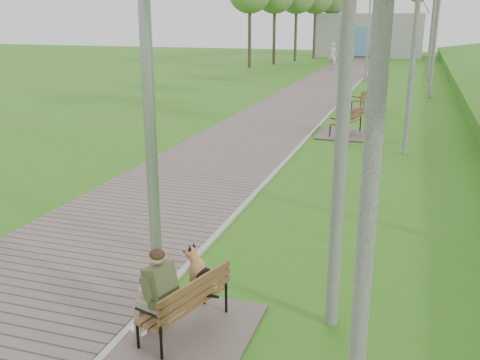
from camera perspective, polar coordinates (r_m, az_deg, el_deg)
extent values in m
cube|color=#695A55|center=(25.87, 7.07, 8.71)|extent=(3.50, 67.00, 0.04)
cube|color=#999993|center=(25.60, 10.96, 8.45)|extent=(0.10, 67.00, 0.05)
cube|color=#9E9E99|center=(54.86, 13.60, 14.80)|extent=(10.00, 5.00, 4.00)
cube|color=#5290B7|center=(52.29, 13.31, 14.18)|extent=(4.00, 0.20, 2.60)
cube|color=#695A55|center=(6.84, -5.55, -15.71)|extent=(1.57, 1.74, 0.04)
cube|color=brown|center=(6.67, -6.05, -12.94)|extent=(0.75, 1.36, 0.03)
cube|color=brown|center=(6.43, -4.67, -11.69)|extent=(0.41, 1.26, 0.29)
cube|color=#695A55|center=(17.87, 11.28, 4.79)|extent=(1.77, 1.97, 0.04)
cube|color=brown|center=(17.79, 11.20, 6.13)|extent=(0.89, 1.54, 0.04)
cube|color=brown|center=(17.64, 11.94, 6.88)|extent=(0.50, 1.41, 0.32)
cube|color=#695A55|center=(23.08, 12.98, 7.41)|extent=(1.66, 1.84, 0.04)
cube|color=brown|center=(23.03, 12.92, 8.38)|extent=(0.79, 1.44, 0.04)
cube|color=brown|center=(22.91, 13.48, 8.93)|extent=(0.43, 1.33, 0.30)
cube|color=#695A55|center=(35.14, 14.25, 10.50)|extent=(1.68, 1.87, 0.04)
cube|color=brown|center=(35.10, 14.22, 11.15)|extent=(0.73, 1.46, 0.04)
cube|color=brown|center=(35.02, 14.61, 11.53)|extent=(0.36, 1.37, 0.31)
cylinder|color=#979A9F|center=(6.94, -8.59, -13.87)|extent=(0.23, 0.23, 0.34)
cylinder|color=#979A9F|center=(6.03, -9.71, 8.45)|extent=(0.14, 0.14, 5.67)
cylinder|color=#979A9F|center=(23.38, 10.94, 7.96)|extent=(0.19, 0.19, 0.29)
cylinder|color=#979A9F|center=(23.15, 11.26, 13.49)|extent=(0.12, 0.12, 4.81)
cylinder|color=#979A9F|center=(33.07, 13.20, 10.43)|extent=(0.21, 0.21, 0.31)
cylinder|color=#979A9F|center=(32.90, 13.50, 14.59)|extent=(0.12, 0.12, 5.13)
imported|color=silver|center=(41.14, 9.83, 12.97)|extent=(0.81, 0.67, 1.92)
cylinder|color=silver|center=(6.03, 11.45, 16.00)|extent=(0.16, 0.16, 7.27)
cylinder|color=silver|center=(22.33, 15.77, 17.16)|extent=(0.20, 0.20, 7.99)
cylinder|color=silver|center=(27.03, 20.41, 16.99)|extent=(0.18, 0.18, 8.32)
cylinder|color=silver|center=(34.29, 20.10, 17.49)|extent=(0.16, 0.16, 9.13)
cylinder|color=silver|center=(38.42, 19.86, 16.01)|extent=(0.16, 0.16, 7.33)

